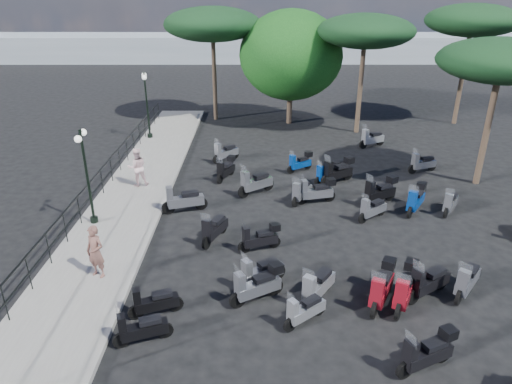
{
  "coord_description": "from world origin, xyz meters",
  "views": [
    {
      "loc": [
        -1.29,
        -14.37,
        8.16
      ],
      "look_at": [
        -1.26,
        1.24,
        1.2
      ],
      "focal_mm": 32.0,
      "sensor_mm": 36.0,
      "label": 1
    }
  ],
  "objects_px": {
    "scooter_23": "(372,139)",
    "pine_3": "(502,61)",
    "scooter_3": "(183,200)",
    "scooter_27": "(416,200)",
    "scooter_14": "(382,287)",
    "scooter_15": "(316,191)",
    "scooter_16": "(300,163)",
    "scooter_22": "(380,192)",
    "scooter_11": "(225,153)",
    "scooter_9": "(260,238)",
    "scooter_2": "(214,229)",
    "scooter_19": "(427,353)",
    "woman": "(95,252)",
    "pine_2": "(212,24)",
    "scooter_31": "(328,174)",
    "lamp_post_1": "(86,171)",
    "pine_0": "(365,31)",
    "broadleaf_tree": "(291,55)",
    "scooter_13": "(304,311)",
    "lamp_post_2": "(147,101)",
    "scooter_4": "(255,183)",
    "scooter_21": "(372,209)",
    "scooter_10": "(301,192)",
    "scooter_17": "(338,171)",
    "scooter_5": "(226,169)",
    "scooter_7": "(261,273)",
    "scooter_32": "(405,289)",
    "scooter_30": "(154,302)",
    "scooter_29": "(422,164)",
    "pine_1": "(472,21)",
    "pedestrian_far": "(137,167)",
    "scooter_0": "(141,329)",
    "scooter_25": "(467,281)",
    "scooter_20": "(428,282)",
    "scooter_28": "(450,203)"
  },
  "relations": [
    {
      "from": "scooter_13",
      "to": "scooter_22",
      "type": "height_order",
      "value": "scooter_22"
    },
    {
      "from": "scooter_9",
      "to": "pine_2",
      "type": "xyz_separation_m",
      "value": [
        -2.85,
        17.19,
        5.67
      ]
    },
    {
      "from": "scooter_21",
      "to": "scooter_23",
      "type": "xyz_separation_m",
      "value": [
        2.04,
        8.84,
        0.06
      ]
    },
    {
      "from": "scooter_15",
      "to": "broadleaf_tree",
      "type": "distance_m",
      "value": 13.02
    },
    {
      "from": "scooter_5",
      "to": "scooter_16",
      "type": "xyz_separation_m",
      "value": [
        3.55,
        0.98,
        -0.03
      ]
    },
    {
      "from": "scooter_27",
      "to": "pine_3",
      "type": "height_order",
      "value": "pine_3"
    },
    {
      "from": "scooter_14",
      "to": "scooter_22",
      "type": "bearing_deg",
      "value": -75.37
    },
    {
      "from": "scooter_23",
      "to": "pine_3",
      "type": "height_order",
      "value": "pine_3"
    },
    {
      "from": "scooter_2",
      "to": "scooter_19",
      "type": "xyz_separation_m",
      "value": [
        5.4,
        -5.98,
        0.03
      ]
    },
    {
      "from": "scooter_3",
      "to": "scooter_19",
      "type": "xyz_separation_m",
      "value": [
        6.81,
        -8.29,
        -0.01
      ]
    },
    {
      "from": "scooter_7",
      "to": "scooter_15",
      "type": "bearing_deg",
      "value": -55.73
    },
    {
      "from": "scooter_11",
      "to": "scooter_31",
      "type": "height_order",
      "value": "scooter_11"
    },
    {
      "from": "scooter_11",
      "to": "scooter_32",
      "type": "bearing_deg",
      "value": 162.94
    },
    {
      "from": "pedestrian_far",
      "to": "scooter_14",
      "type": "relative_size",
      "value": 1.03
    },
    {
      "from": "scooter_19",
      "to": "pine_2",
      "type": "height_order",
      "value": "pine_2"
    },
    {
      "from": "scooter_20",
      "to": "scooter_10",
      "type": "bearing_deg",
      "value": -8.31
    },
    {
      "from": "scooter_2",
      "to": "scooter_10",
      "type": "distance_m",
      "value": 4.66
    },
    {
      "from": "woman",
      "to": "pine_2",
      "type": "height_order",
      "value": "pine_2"
    },
    {
      "from": "scooter_5",
      "to": "pine_3",
      "type": "relative_size",
      "value": 0.24
    },
    {
      "from": "scooter_4",
      "to": "scooter_28",
      "type": "distance_m",
      "value": 7.93
    },
    {
      "from": "scooter_30",
      "to": "scooter_32",
      "type": "height_order",
      "value": "scooter_32"
    },
    {
      "from": "scooter_10",
      "to": "scooter_17",
      "type": "xyz_separation_m",
      "value": [
        1.85,
        2.06,
        0.11
      ]
    },
    {
      "from": "scooter_9",
      "to": "scooter_2",
      "type": "bearing_deg",
      "value": 49.97
    },
    {
      "from": "pine_3",
      "to": "scooter_21",
      "type": "bearing_deg",
      "value": -147.48
    },
    {
      "from": "scooter_23",
      "to": "scooter_27",
      "type": "height_order",
      "value": "scooter_23"
    },
    {
      "from": "lamp_post_2",
      "to": "scooter_4",
      "type": "bearing_deg",
      "value": -64.74
    },
    {
      "from": "scooter_2",
      "to": "scooter_32",
      "type": "height_order",
      "value": "scooter_32"
    },
    {
      "from": "scooter_2",
      "to": "scooter_16",
      "type": "xyz_separation_m",
      "value": [
        3.62,
        6.75,
        -0.02
      ]
    },
    {
      "from": "scooter_31",
      "to": "scooter_15",
      "type": "bearing_deg",
      "value": 125.46
    },
    {
      "from": "scooter_5",
      "to": "pine_2",
      "type": "height_order",
      "value": "pine_2"
    },
    {
      "from": "scooter_2",
      "to": "scooter_3",
      "type": "bearing_deg",
      "value": -34.48
    },
    {
      "from": "scooter_10",
      "to": "scooter_23",
      "type": "distance_m",
      "value": 8.6
    },
    {
      "from": "woman",
      "to": "scooter_23",
      "type": "height_order",
      "value": "woman"
    },
    {
      "from": "scooter_16",
      "to": "scooter_2",
      "type": "bearing_deg",
      "value": 117.06
    },
    {
      "from": "scooter_11",
      "to": "scooter_23",
      "type": "relative_size",
      "value": 0.85
    },
    {
      "from": "pedestrian_far",
      "to": "scooter_5",
      "type": "relative_size",
      "value": 1.14
    },
    {
      "from": "scooter_15",
      "to": "scooter_16",
      "type": "bearing_deg",
      "value": -7.75
    },
    {
      "from": "scooter_2",
      "to": "broadleaf_tree",
      "type": "bearing_deg",
      "value": -79.23
    },
    {
      "from": "lamp_post_1",
      "to": "pine_0",
      "type": "xyz_separation_m",
      "value": [
        12.36,
        12.31,
        3.75
      ]
    },
    {
      "from": "scooter_2",
      "to": "scooter_3",
      "type": "relative_size",
      "value": 0.89
    },
    {
      "from": "scooter_5",
      "to": "scooter_0",
      "type": "bearing_deg",
      "value": 106.06
    },
    {
      "from": "woman",
      "to": "scooter_3",
      "type": "distance_m",
      "value": 5.06
    },
    {
      "from": "woman",
      "to": "scooter_4",
      "type": "height_order",
      "value": "woman"
    },
    {
      "from": "scooter_29",
      "to": "pine_1",
      "type": "height_order",
      "value": "pine_1"
    },
    {
      "from": "scooter_3",
      "to": "scooter_27",
      "type": "height_order",
      "value": "scooter_3"
    },
    {
      "from": "scooter_0",
      "to": "scooter_25",
      "type": "bearing_deg",
      "value": -97.1
    },
    {
      "from": "scooter_3",
      "to": "scooter_11",
      "type": "bearing_deg",
      "value": -30.07
    },
    {
      "from": "scooter_23",
      "to": "scooter_29",
      "type": "height_order",
      "value": "scooter_23"
    },
    {
      "from": "scooter_20",
      "to": "pine_1",
      "type": "height_order",
      "value": "pine_1"
    },
    {
      "from": "scooter_14",
      "to": "scooter_27",
      "type": "distance_m",
      "value": 6.49
    }
  ]
}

